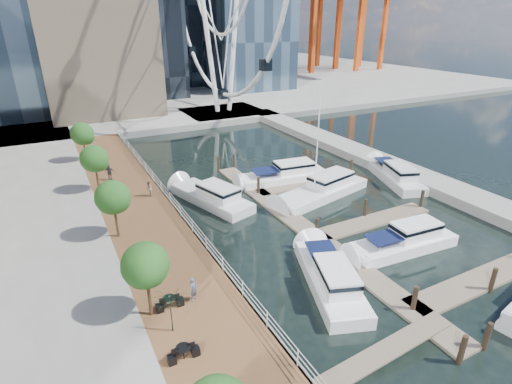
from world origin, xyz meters
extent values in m
plane|color=black|center=(0.00, 0.00, 0.00)|extent=(520.00, 520.00, 0.00)
cube|color=brown|center=(-9.00, 15.00, 0.50)|extent=(6.00, 60.00, 1.00)
cube|color=#595954|center=(-6.00, 15.00, 0.50)|extent=(0.25, 60.00, 1.00)
cube|color=gray|center=(0.00, 102.00, 0.50)|extent=(200.00, 114.00, 1.00)
cube|color=gray|center=(20.00, 20.00, 0.50)|extent=(4.00, 60.00, 1.00)
cube|color=gray|center=(14.00, 52.00, 0.50)|extent=(14.00, 12.00, 1.00)
cube|color=#6D6051|center=(3.00, 10.00, 0.10)|extent=(2.00, 32.00, 0.20)
cube|color=#6D6051|center=(9.00, -2.00, 0.10)|extent=(12.00, 2.00, 0.20)
cube|color=#6D6051|center=(9.00, 8.00, 0.10)|extent=(12.00, 2.00, 0.20)
cube|color=#6D6051|center=(9.00, 18.00, 0.10)|extent=(12.00, 2.00, 0.20)
cylinder|color=white|center=(11.50, 52.00, 14.00)|extent=(0.80, 0.80, 26.00)
cylinder|color=white|center=(16.50, 52.00, 14.00)|extent=(0.80, 0.80, 26.00)
cylinder|color=#3F2B1C|center=(-11.40, 4.00, 2.20)|extent=(0.20, 0.20, 2.40)
sphere|color=#265B1E|center=(-11.40, 4.00, 4.30)|extent=(2.60, 2.60, 2.60)
cylinder|color=#3F2B1C|center=(-11.40, 14.00, 2.20)|extent=(0.20, 0.20, 2.40)
sphere|color=#265B1E|center=(-11.40, 14.00, 4.30)|extent=(2.60, 2.60, 2.60)
cylinder|color=#3F2B1C|center=(-11.40, 24.00, 2.20)|extent=(0.20, 0.20, 2.40)
sphere|color=#265B1E|center=(-11.40, 24.00, 4.30)|extent=(2.60, 2.60, 2.60)
cylinder|color=#3F2B1C|center=(-11.40, 34.00, 2.20)|extent=(0.20, 0.20, 2.40)
sphere|color=#265B1E|center=(-11.40, 34.00, 4.30)|extent=(2.60, 2.60, 2.60)
imported|color=#494D61|center=(-8.82, 4.03, 1.79)|extent=(0.69, 0.63, 1.58)
imported|color=gray|center=(-7.40, 20.35, 1.79)|extent=(0.82, 0.92, 1.58)
imported|color=#2C3138|center=(-9.93, 26.44, 1.86)|extent=(1.09, 0.82, 1.71)
imported|color=#0F3A1D|center=(-10.72, 2.10, 2.20)|extent=(2.99, 3.04, 2.41)
camera|label=1|loc=(-14.55, -14.73, 16.46)|focal=28.00mm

